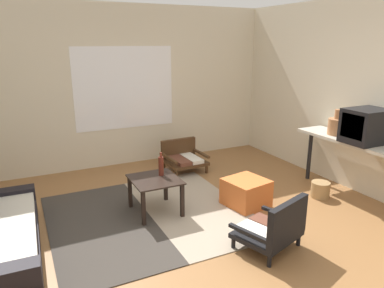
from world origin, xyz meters
The scene contains 13 objects.
ground_plane centered at (0.00, 0.00, 0.00)m, with size 7.80×7.80×0.00m, color olive.
far_wall_with_window centered at (0.00, 3.06, 1.35)m, with size 5.60×0.13×2.70m.
side_wall_right centered at (2.66, 0.30, 1.35)m, with size 0.12×6.60×2.70m, color beige.
area_rug centered at (-0.35, 0.89, 0.01)m, with size 2.37×2.29×0.01m.
coffee_table centered at (-0.25, 0.96, 0.37)m, with size 0.58×0.62×0.45m.
armchair_by_window centered at (0.72, 2.22, 0.23)m, with size 0.65×0.59×0.50m.
armchair_striped_foreground centered at (0.54, -0.39, 0.25)m, with size 0.76×0.70×0.59m.
ottoman_orange centered at (0.89, 0.62, 0.18)m, with size 0.50×0.50×0.36m, color #D1662D.
console_shelf centered at (2.33, 0.28, 0.74)m, with size 0.47×1.55×0.83m.
crt_television centered at (2.33, 0.07, 1.05)m, with size 0.54×0.43×0.44m.
clay_vase centered at (2.33, 0.53, 0.95)m, with size 0.25×0.25×0.36m.
glass_bottle centered at (-0.13, 1.04, 0.58)m, with size 0.07×0.07×0.30m.
wicker_basket centered at (1.98, 0.39, 0.11)m, with size 0.25×0.25×0.22m, color #9E7A4C.
Camera 1 is at (-1.67, -2.98, 2.09)m, focal length 33.58 mm.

